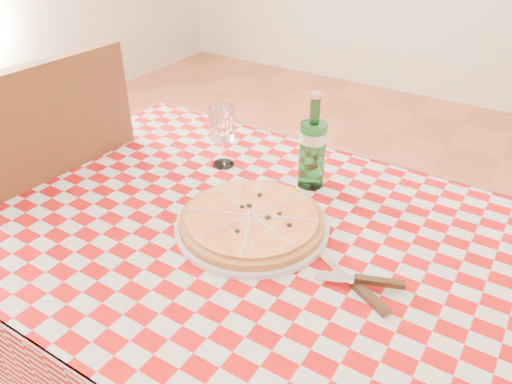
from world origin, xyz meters
TOP-DOWN VIEW (x-y plane):
  - dining_table at (0.00, 0.00)m, footprint 1.20×0.80m
  - tablecloth at (0.00, 0.00)m, footprint 1.30×0.90m
  - chair_far at (-0.68, -0.04)m, footprint 0.50×0.50m
  - pizza_plate at (0.00, 0.01)m, footprint 0.44×0.44m
  - water_bottle at (0.02, 0.24)m, footprint 0.07×0.07m
  - wine_glass at (-0.22, 0.21)m, footprint 0.07×0.07m
  - cutlery at (0.26, -0.04)m, footprint 0.23×0.19m

SIDE VIEW (x-z plane):
  - chair_far at x=-0.68m, z-range 0.08..1.12m
  - dining_table at x=0.00m, z-range 0.28..1.03m
  - tablecloth at x=0.00m, z-range 0.75..0.76m
  - cutlery at x=0.26m, z-range 0.76..0.78m
  - pizza_plate at x=0.00m, z-range 0.76..0.80m
  - wine_glass at x=-0.22m, z-range 0.76..0.92m
  - water_bottle at x=0.02m, z-range 0.76..1.00m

